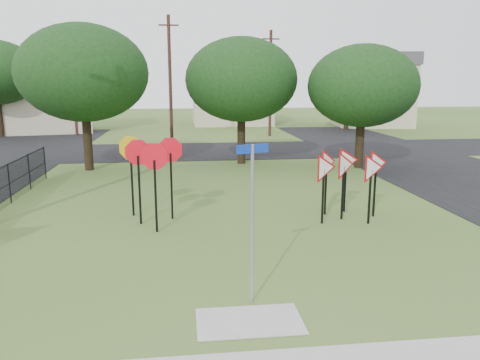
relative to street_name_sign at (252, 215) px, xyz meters
name	(u,v)px	position (x,y,z in m)	size (l,w,h in m)	color
ground	(235,272)	(-0.16, 1.61, -1.86)	(140.00, 140.00, 0.00)	#3E5C22
street_right	(462,177)	(11.84, 11.61, -1.85)	(8.00, 50.00, 0.02)	black
street_far	(202,151)	(-0.16, 21.61, -1.85)	(60.00, 8.00, 0.02)	black
curb_pad	(249,321)	(-0.16, -0.79, -1.85)	(2.00, 1.20, 0.02)	#9C9D94
street_name_sign	(252,215)	(0.00, 0.00, 0.00)	(0.65, 0.22, 3.27)	#9B9EA4
stop_sign_cluster	(148,161)	(-2.42, 5.95, 0.14)	(2.12, 2.12, 2.72)	black
yield_sign_cluster	(348,168)	(3.98, 5.64, -0.15)	(2.87, 1.84, 2.31)	black
far_pole_a	(170,79)	(-2.16, 25.61, 2.74)	(1.40, 0.24, 9.00)	#3E251C
far_pole_b	(270,83)	(5.84, 29.61, 2.49)	(1.40, 0.24, 8.50)	#3E251C
far_pole_c	(73,80)	(-10.16, 31.61, 2.74)	(1.40, 0.24, 9.00)	#3E251C
house_left	(38,91)	(-14.16, 35.61, 1.79)	(10.58, 8.88, 7.20)	beige
house_mid	(231,94)	(3.84, 41.61, 1.29)	(8.40, 8.40, 6.20)	beige
house_right	(372,90)	(17.84, 37.61, 1.79)	(8.30, 8.30, 7.20)	beige
tree_near_left	(83,73)	(-6.16, 15.61, 3.00)	(6.40, 6.40, 7.27)	black
tree_near_mid	(241,80)	(1.84, 16.61, 2.68)	(6.00, 6.00, 6.80)	black
tree_near_right	(363,86)	(7.84, 14.61, 2.36)	(5.60, 5.60, 6.33)	black
tree_far_right	(348,81)	(13.84, 33.61, 2.68)	(6.00, 6.00, 6.80)	black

